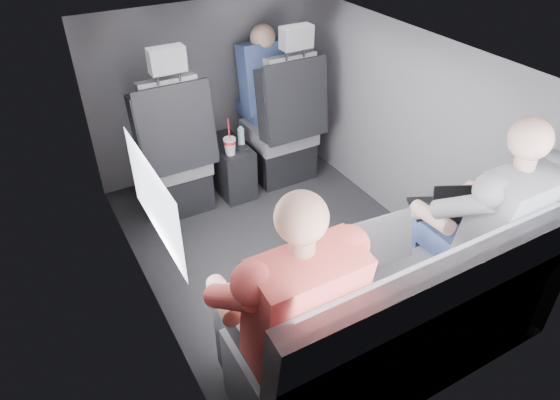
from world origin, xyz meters
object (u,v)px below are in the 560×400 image
front_seat_left (173,161)px  rear_bench (397,327)px  laptop_white (267,285)px  passenger_rear_left (285,309)px  water_bottle (241,137)px  soda_cup (230,145)px  passenger_front_right (264,80)px  passenger_rear_right (483,225)px  center_console (230,167)px  laptop_black (447,207)px  laptop_silver (363,243)px  front_seat_right (283,133)px

front_seat_left → rear_bench: (0.45, -1.90, -0.09)m
laptop_white → passenger_rear_left: bearing=-92.1°
water_bottle → laptop_white: 1.75m
soda_cup → passenger_rear_left: passenger_rear_left is taller
rear_bench → passenger_rear_left: size_ratio=1.25×
rear_bench → passenger_front_right: 2.24m
passenger_rear_left → passenger_rear_right: size_ratio=1.00×
laptop_white → front_seat_left: bearing=85.9°
passenger_front_right → passenger_rear_left: bearing=-115.8°
center_console → laptop_white: (-0.57, -1.67, 0.43)m
laptop_black → laptop_silver: bearing=-177.1°
center_console → passenger_rear_right: 1.99m
center_console → passenger_front_right: passenger_front_right is taller
front_seat_left → front_seat_right: (0.90, 0.00, 0.00)m
passenger_rear_right → passenger_front_right: passenger_rear_right is taller
passenger_rear_left → laptop_black: bearing=11.1°
center_console → laptop_silver: bearing=-90.7°
water_bottle → laptop_white: laptop_white is taller
passenger_rear_left → rear_bench: bearing=-9.3°
front_seat_right → soda_cup: bearing=-167.9°
passenger_rear_left → passenger_front_right: 2.30m
front_seat_right → passenger_rear_right: size_ratio=0.99×
front_seat_right → center_console: size_ratio=2.64×
front_seat_right → passenger_rear_left: passenger_rear_left is taller
laptop_silver → passenger_rear_left: (-0.55, -0.19, 0.02)m
front_seat_right → soda_cup: (-0.50, -0.11, 0.07)m
soda_cup → passenger_rear_right: passenger_rear_right is taller
laptop_silver → passenger_front_right: passenger_front_right is taller
front_seat_left → passenger_front_right: bearing=16.4°
laptop_black → passenger_rear_right: bearing=-84.7°
front_seat_right → rear_bench: 1.96m
center_console → soda_cup: 0.31m
center_console → passenger_rear_left: bearing=-107.2°
soda_cup → water_bottle: 0.16m
rear_bench → passenger_rear_left: bearing=170.7°
front_seat_left → laptop_black: (1.01, -1.58, 0.23)m
rear_bench → passenger_rear_right: bearing=9.2°
rear_bench → passenger_rear_right: 0.68m
rear_bench → laptop_silver: size_ratio=4.13×
passenger_front_right → center_console: bearing=-152.9°
front_seat_left → passenger_front_right: 0.98m
passenger_front_right → laptop_black: bearing=-85.7°
passenger_rear_right → passenger_front_right: 2.07m
rear_bench → laptop_black: size_ratio=4.06×
laptop_silver → passenger_rear_left: size_ratio=0.30×
laptop_white → passenger_front_right: (0.99, 1.89, 0.11)m
laptop_white → passenger_front_right: passenger_front_right is taller
front_seat_left → rear_bench: bearing=-76.7°
front_seat_left → laptop_silver: size_ratio=3.26×
laptop_silver → passenger_rear_right: (0.60, -0.19, 0.02)m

